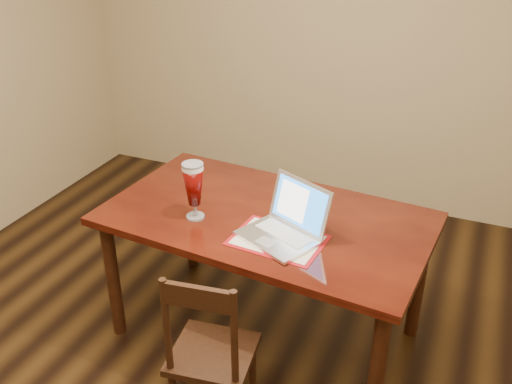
% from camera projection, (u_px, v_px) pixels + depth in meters
% --- Properties ---
extents(room_shell, '(4.51, 5.01, 2.71)m').
position_uv_depth(room_shell, '(185.00, 62.00, 1.97)').
color(room_shell, tan).
rests_on(room_shell, ground).
extents(dining_table, '(1.76, 1.08, 1.09)m').
position_uv_depth(dining_table, '(264.00, 230.00, 3.01)').
color(dining_table, '#4F160A').
rests_on(dining_table, ground).
extents(dining_chair, '(0.42, 0.41, 0.88)m').
position_uv_depth(dining_chair, '(211.00, 354.00, 2.60)').
color(dining_chair, black).
rests_on(dining_chair, ground).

